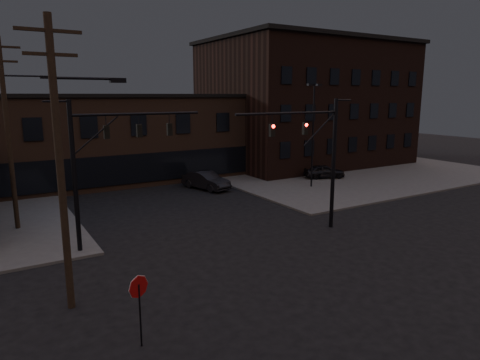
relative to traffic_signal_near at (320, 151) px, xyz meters
name	(u,v)px	position (x,y,z in m)	size (l,w,h in m)	color
ground	(294,274)	(-5.36, -4.50, -4.93)	(140.00, 140.00, 0.00)	black
sidewalk_ne	(325,166)	(16.64, 17.50, -4.86)	(30.00, 30.00, 0.15)	#474744
building_row	(120,138)	(-5.36, 23.50, -0.93)	(40.00, 12.00, 8.00)	#473126
building_right	(305,105)	(16.64, 21.50, 2.07)	(22.00, 16.00, 14.00)	black
traffic_signal_near	(320,151)	(0.00, 0.00, 0.00)	(7.12, 0.24, 8.00)	black
traffic_signal_far	(99,157)	(-12.07, 3.50, 0.08)	(7.12, 0.24, 8.00)	black
stop_sign	(139,294)	(-13.36, -6.49, -3.09)	(0.72, 0.33, 2.48)	black
utility_pole_near	(61,160)	(-14.79, -2.50, 0.94)	(3.70, 0.28, 11.00)	black
utility_pole_mid	(9,131)	(-15.79, 9.50, 1.19)	(3.70, 0.28, 11.50)	black
lot_light_a	(313,126)	(7.64, 9.50, 0.58)	(1.50, 0.28, 9.14)	black
lot_light_b	(326,121)	(13.64, 14.50, 0.58)	(1.50, 0.28, 9.14)	black
parked_car_lot_a	(324,171)	(11.34, 11.88, -4.11)	(1.59, 3.95, 1.35)	black
parked_car_lot_b	(285,167)	(9.40, 15.68, -4.11)	(1.87, 4.61, 1.34)	silver
car_crossing	(206,180)	(-0.64, 13.96, -4.14)	(1.67, 4.79, 1.58)	black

